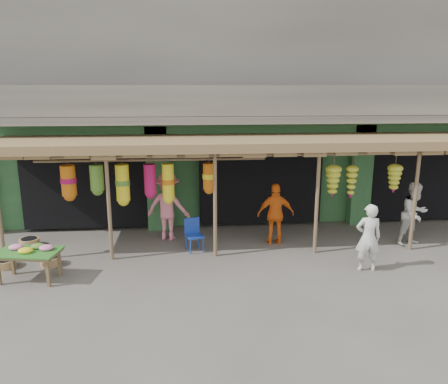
{
  "coord_description": "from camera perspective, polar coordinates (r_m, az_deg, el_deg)",
  "views": [
    {
      "loc": [
        -2.17,
        -10.27,
        4.08
      ],
      "look_at": [
        -1.18,
        1.0,
        1.33
      ],
      "focal_mm": 35.0,
      "sensor_mm": 36.0,
      "label": 1
    }
  ],
  "objects": [
    {
      "name": "person_front",
      "position": [
        10.33,
        18.32,
        -5.68
      ],
      "size": [
        0.61,
        0.44,
        1.56
      ],
      "primitive_type": "imported",
      "rotation": [
        0.0,
        0.0,
        3.02
      ],
      "color": "silver",
      "rests_on": "ground"
    },
    {
      "name": "basket_right",
      "position": [
        11.08,
        -21.75,
        -8.39
      ],
      "size": [
        0.59,
        0.59,
        0.2
      ],
      "primitive_type": "cylinder",
      "rotation": [
        0.0,
        0.0,
        0.42
      ],
      "color": "#A5884D",
      "rests_on": "ground"
    },
    {
      "name": "building",
      "position": [
        15.31,
        3.19,
        11.0
      ],
      "size": [
        16.4,
        6.8,
        7.0
      ],
      "color": "gray",
      "rests_on": "ground"
    },
    {
      "name": "person_right",
      "position": [
        12.41,
        23.6,
        -2.63
      ],
      "size": [
        0.97,
        0.86,
        1.68
      ],
      "primitive_type": "imported",
      "rotation": [
        0.0,
        0.0,
        0.33
      ],
      "color": "beige",
      "rests_on": "ground"
    },
    {
      "name": "ground",
      "position": [
        11.26,
        6.5,
        -7.65
      ],
      "size": [
        80.0,
        80.0,
        0.0
      ],
      "primitive_type": "plane",
      "color": "#514C47",
      "rests_on": "ground"
    },
    {
      "name": "basket_left",
      "position": [
        12.55,
        -24.08,
        -6.03
      ],
      "size": [
        0.66,
        0.66,
        0.21
      ],
      "primitive_type": "cylinder",
      "rotation": [
        0.0,
        0.0,
        -0.43
      ],
      "color": "brown",
      "rests_on": "ground"
    },
    {
      "name": "person_shopper",
      "position": [
        11.88,
        -7.33,
        -1.83
      ],
      "size": [
        1.35,
        1.03,
        1.85
      ],
      "primitive_type": "imported",
      "rotation": [
        0.0,
        0.0,
        2.83
      ],
      "color": "pink",
      "rests_on": "ground"
    },
    {
      "name": "blue_chair",
      "position": [
        11.13,
        -4.02,
        -5.32
      ],
      "size": [
        0.5,
        0.51,
        0.83
      ],
      "rotation": [
        0.0,
        0.0,
        0.33
      ],
      "color": "#173598",
      "rests_on": "ground"
    },
    {
      "name": "basket_mid",
      "position": [
        11.38,
        -26.7,
        -8.36
      ],
      "size": [
        0.54,
        0.54,
        0.19
      ],
      "primitive_type": "cylinder",
      "rotation": [
        0.0,
        0.0,
        0.13
      ],
      "color": "olive",
      "rests_on": "ground"
    },
    {
      "name": "person_vendor",
      "position": [
        11.52,
        6.77,
        -2.88
      ],
      "size": [
        0.97,
        0.43,
        1.63
      ],
      "primitive_type": "imported",
      "rotation": [
        0.0,
        0.0,
        3.11
      ],
      "color": "orange",
      "rests_on": "ground"
    },
    {
      "name": "awning",
      "position": [
        11.35,
        5.3,
        6.0
      ],
      "size": [
        14.0,
        2.7,
        2.79
      ],
      "color": "brown",
      "rests_on": "ground"
    },
    {
      "name": "flower_table",
      "position": [
        10.26,
        -24.09,
        -7.23
      ],
      "size": [
        1.41,
        0.97,
        0.78
      ],
      "rotation": [
        0.0,
        0.0,
        -0.17
      ],
      "color": "brown",
      "rests_on": "ground"
    }
  ]
}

